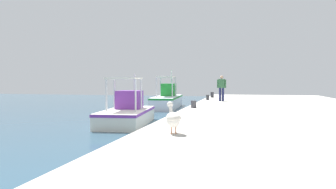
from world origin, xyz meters
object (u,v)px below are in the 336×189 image
Objects in this scene: fishing_boat_second at (127,113)px; fisherman_standing at (222,87)px; mooring_bollard_second at (194,104)px; mooring_bollard_third at (208,97)px; fishing_boat_third at (167,99)px; mooring_bollard_fourth at (212,95)px; pelican at (173,118)px.

fishing_boat_second is 2.78× the size of fisherman_standing.
mooring_bollard_third is at bearing -0.00° from mooring_bollard_second.
mooring_bollard_second is at bearing -72.25° from fishing_boat_second.
mooring_bollard_second is at bearing -157.73° from fishing_boat_third.
mooring_bollard_fourth is at bearing -16.13° from fishing_boat_second.
fishing_boat_third reaches higher than pelican.
mooring_bollard_fourth is (10.07, -0.00, 0.04)m from mooring_bollard_second.
fishing_boat_second reaches higher than mooring_bollard_second.
pelican is at bearing -175.22° from mooring_bollard_second.
mooring_bollard_second is at bearing 169.43° from fisherman_standing.
mooring_bollard_third is (0.96, 1.05, -0.78)m from fisherman_standing.
fishing_boat_third is at bearing 22.27° from mooring_bollard_second.
pelican reaches higher than mooring_bollard_fourth.
mooring_bollard_third reaches higher than mooring_bollard_second.
fishing_boat_second is 13.06× the size of mooring_bollard_second.
mooring_bollard_second is at bearing 180.00° from mooring_bollard_fourth.
mooring_bollard_fourth is (4.45, 1.05, -0.74)m from fisherman_standing.
mooring_bollard_second is 0.81× the size of mooring_bollard_fourth.
mooring_bollard_fourth is (11.10, -3.21, 0.45)m from fishing_boat_second.
fishing_boat_second is at bearing 107.75° from mooring_bollard_second.
fishing_boat_third is 7.06× the size of pelican.
mooring_bollard_third is 0.83× the size of mooring_bollard_fourth.
mooring_bollard_third is at bearing 2.55° from pelican.
fisherman_standing is (6.65, -4.26, 1.19)m from fishing_boat_second.
fishing_boat_second is 11.56m from mooring_bollard_fourth.
mooring_bollard_third is at bearing -180.00° from mooring_bollard_fourth.
mooring_bollard_second is 10.07m from mooring_bollard_fourth.
mooring_bollard_third is at bearing -22.85° from fishing_boat_second.
fisherman_standing is (-2.90, -4.54, 1.08)m from fishing_boat_third.
pelican reaches higher than mooring_bollard_third.
fishing_boat_third reaches higher than mooring_bollard_third.
pelican is at bearing -177.45° from mooring_bollard_third.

